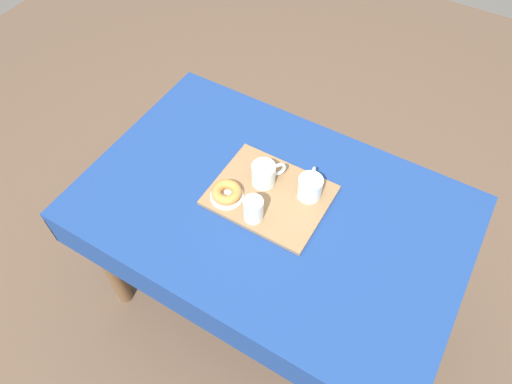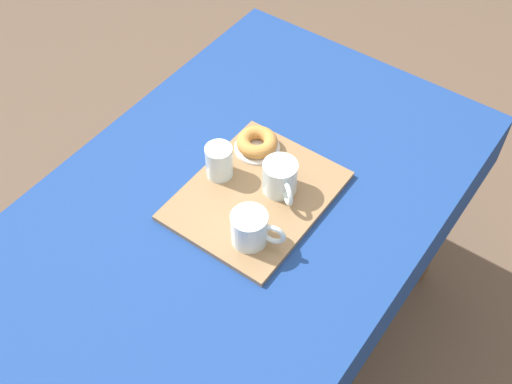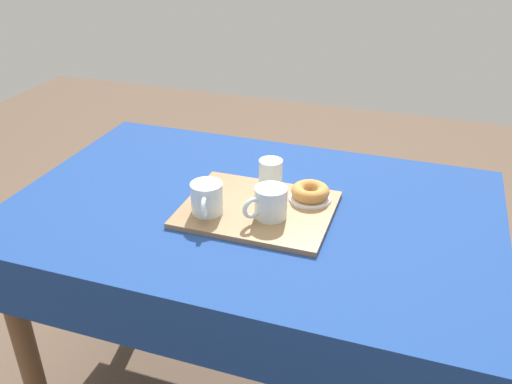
# 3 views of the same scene
# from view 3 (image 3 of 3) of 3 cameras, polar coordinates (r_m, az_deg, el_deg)

# --- Properties ---
(dining_table) EXTENTS (1.36, 0.89, 0.76)m
(dining_table) POSITION_cam_3_polar(r_m,az_deg,el_deg) (1.59, -0.35, -4.38)
(dining_table) COLOR navy
(dining_table) RESTS_ON ground
(serving_tray) EXTENTS (0.41, 0.32, 0.01)m
(serving_tray) POSITION_cam_3_polar(r_m,az_deg,el_deg) (1.50, 0.18, -1.81)
(serving_tray) COLOR olive
(serving_tray) RESTS_ON dining_table
(tea_mug_left) EXTENTS (0.10, 0.12, 0.09)m
(tea_mug_left) POSITION_cam_3_polar(r_m,az_deg,el_deg) (1.43, 1.48, -1.21)
(tea_mug_left) COLOR silver
(tea_mug_left) RESTS_ON serving_tray
(tea_mug_right) EXTENTS (0.09, 0.13, 0.09)m
(tea_mug_right) POSITION_cam_3_polar(r_m,az_deg,el_deg) (1.46, -5.16, -0.74)
(tea_mug_right) COLOR silver
(tea_mug_right) RESTS_ON serving_tray
(water_glass_near) EXTENTS (0.07, 0.07, 0.09)m
(water_glass_near) POSITION_cam_3_polar(r_m,az_deg,el_deg) (1.57, 1.54, 1.66)
(water_glass_near) COLOR silver
(water_glass_near) RESTS_ON serving_tray
(donut_plate_left) EXTENTS (0.12, 0.12, 0.01)m
(donut_plate_left) POSITION_cam_3_polar(r_m,az_deg,el_deg) (1.54, 5.67, -0.65)
(donut_plate_left) COLOR white
(donut_plate_left) RESTS_ON serving_tray
(sugar_donut_left) EXTENTS (0.11, 0.11, 0.04)m
(sugar_donut_left) POSITION_cam_3_polar(r_m,az_deg,el_deg) (1.53, 5.71, 0.05)
(sugar_donut_left) COLOR #BC7F3D
(sugar_donut_left) RESTS_ON donut_plate_left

